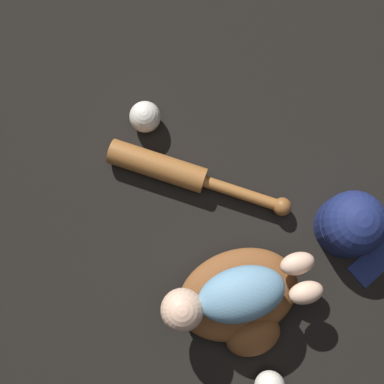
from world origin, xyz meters
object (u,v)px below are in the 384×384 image
Objects in this scene: baby_figure at (234,296)px; baseball_bat at (178,173)px; baseball_cap at (352,225)px; baseball_glove at (241,301)px; baseball at (145,117)px.

baby_figure is 0.34m from baseball_bat.
baby_figure is at bearing 6.18° from baseball_cap.
baseball_glove is 0.82× the size of baseball_bat.
baseball is at bearing -88.41° from baby_figure.
baseball_glove is at bearing 127.97° from baby_figure.
baseball_bat is at bearing -41.63° from baseball_cap.
baby_figure is 0.34m from baseball_cap.
baby_figure reaches higher than baseball_glove.
baseball_cap is at bearing -173.82° from baby_figure.
baby_figure reaches higher than baseball_cap.
baseball_glove is 0.34m from baseball_bat.
baseball_cap is at bearing 138.37° from baseball_bat.
baseball is 0.56m from baseball_cap.
baby_figure is at bearing -52.03° from baseball_glove.
baby_figure is 1.59× the size of baseball_cap.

